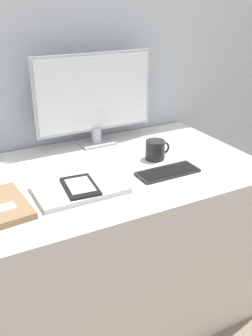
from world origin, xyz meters
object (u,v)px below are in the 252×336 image
keyboard (168,172)px  laptop (80,189)px  monitor (95,97)px  coffee_mug (156,150)px  ereader (80,186)px

keyboard → laptop: laptop is taller
monitor → laptop: size_ratio=1.73×
monitor → coffee_mug: 0.38m
coffee_mug → ereader: bearing=-162.0°
monitor → coffee_mug: (0.16, -0.29, -0.19)m
laptop → coffee_mug: coffee_mug is taller
laptop → coffee_mug: (0.41, 0.13, 0.03)m
ereader → laptop: bearing=78.1°
keyboard → ereader: (-0.38, 0.02, 0.02)m
keyboard → coffee_mug: coffee_mug is taller
monitor → keyboard: 0.52m
monitor → ereader: bearing=-120.7°
laptop → ereader: 0.02m
ereader → coffee_mug: size_ratio=1.59×
keyboard → laptop: size_ratio=0.78×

